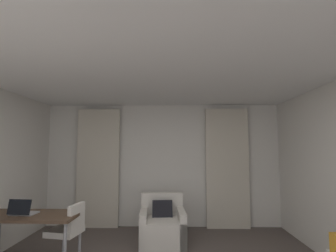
{
  "coord_description": "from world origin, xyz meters",
  "views": [
    {
      "loc": [
        0.24,
        -2.56,
        1.65
      ],
      "look_at": [
        0.15,
        1.42,
        2.0
      ],
      "focal_mm": 27.26,
      "sensor_mm": 36.0,
      "label": 1
    }
  ],
  "objects_px": {
    "laptop": "(23,211)",
    "desk_chair": "(67,239)",
    "armchair": "(162,226)",
    "desk": "(30,219)"
  },
  "relations": [
    {
      "from": "laptop",
      "to": "desk_chair",
      "type": "bearing_deg",
      "value": 11.81
    },
    {
      "from": "armchair",
      "to": "laptop",
      "type": "xyz_separation_m",
      "value": [
        -1.85,
        -1.12,
        0.52
      ]
    },
    {
      "from": "armchair",
      "to": "laptop",
      "type": "relative_size",
      "value": 2.44
    },
    {
      "from": "desk",
      "to": "desk_chair",
      "type": "bearing_deg",
      "value": 10.38
    },
    {
      "from": "desk_chair",
      "to": "laptop",
      "type": "relative_size",
      "value": 2.59
    },
    {
      "from": "desk",
      "to": "laptop",
      "type": "distance_m",
      "value": 0.15
    },
    {
      "from": "laptop",
      "to": "desk",
      "type": "bearing_deg",
      "value": 18.94
    },
    {
      "from": "armchair",
      "to": "laptop",
      "type": "distance_m",
      "value": 2.23
    },
    {
      "from": "armchair",
      "to": "desk",
      "type": "distance_m",
      "value": 2.11
    },
    {
      "from": "armchair",
      "to": "desk_chair",
      "type": "relative_size",
      "value": 0.94
    }
  ]
}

